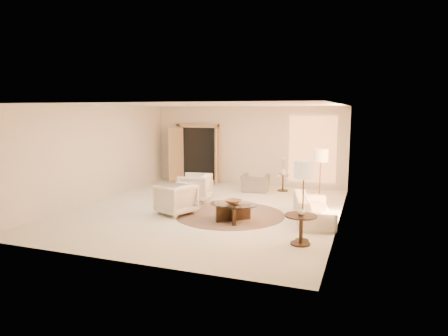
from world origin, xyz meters
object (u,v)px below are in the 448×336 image
(end_vase, at_px, (301,211))
(end_table, at_px, (301,224))
(coffee_table, at_px, (233,210))
(bowl, at_px, (233,202))
(armchair_right, at_px, (176,198))
(side_vase, at_px, (283,171))
(sofa, at_px, (313,208))
(floor_lamp_far, at_px, (304,173))
(armchair_left, at_px, (195,186))
(accent_chair, at_px, (255,180))
(side_table, at_px, (283,181))
(floor_lamp_near, at_px, (321,158))

(end_vase, bearing_deg, end_table, 153.43)
(coffee_table, relative_size, bowl, 3.71)
(armchair_right, xyz_separation_m, side_vase, (1.99, 3.91, 0.23))
(sofa, bearing_deg, floor_lamp_far, 166.64)
(floor_lamp_far, xyz_separation_m, side_vase, (-1.43, 4.97, -0.75))
(armchair_left, bearing_deg, accent_chair, 136.36)
(bowl, distance_m, side_vase, 4.05)
(armchair_left, bearing_deg, side_vase, 128.54)
(sofa, height_order, floor_lamp_far, floor_lamp_far)
(armchair_right, bearing_deg, sofa, 122.03)
(sofa, bearing_deg, side_vase, 9.99)
(end_vase, bearing_deg, side_table, 105.44)
(armchair_left, height_order, accent_chair, armchair_left)
(coffee_table, xyz_separation_m, side_vase, (0.38, 4.03, 0.39))
(accent_chair, distance_m, side_vase, 0.98)
(side_vase, bearing_deg, sofa, -66.64)
(armchair_left, xyz_separation_m, floor_lamp_far, (3.59, -2.66, 0.97))
(sofa, relative_size, coffee_table, 1.50)
(coffee_table, xyz_separation_m, bowl, (0.00, 0.00, 0.21))
(sofa, relative_size, armchair_left, 2.42)
(armchair_left, bearing_deg, end_table, 43.01)
(side_table, relative_size, floor_lamp_far, 0.33)
(end_table, bearing_deg, floor_lamp_far, 90.00)
(side_table, bearing_deg, end_table, -74.56)
(sofa, distance_m, side_vase, 3.63)
(side_table, xyz_separation_m, floor_lamp_far, (1.43, -4.97, 1.08))
(armchair_right, relative_size, coffee_table, 0.61)
(armchair_right, height_order, side_vase, armchair_right)
(accent_chair, xyz_separation_m, floor_lamp_near, (2.26, -1.63, 1.02))
(side_table, bearing_deg, end_vase, -74.56)
(end_table, distance_m, side_table, 5.38)
(floor_lamp_far, bearing_deg, sofa, 90.00)
(armchair_left, distance_m, end_table, 4.60)
(sofa, height_order, bowl, sofa)
(coffee_table, xyz_separation_m, end_vase, (1.81, -1.16, 0.41))
(end_table, xyz_separation_m, side_vase, (-1.43, 5.19, 0.25))
(coffee_table, relative_size, floor_lamp_far, 0.86)
(coffee_table, height_order, bowl, bowl)
(coffee_table, bearing_deg, accent_chair, 97.18)
(armchair_left, relative_size, end_table, 1.37)
(floor_lamp_far, distance_m, end_vase, 0.76)
(armchair_left, distance_m, coffee_table, 2.49)
(side_table, height_order, bowl, side_table)
(end_table, bearing_deg, side_vase, 105.44)
(accent_chair, relative_size, bowl, 2.25)
(floor_lamp_near, bearing_deg, coffee_table, -132.51)
(bowl, bearing_deg, sofa, 21.53)
(coffee_table, xyz_separation_m, floor_lamp_far, (1.81, -0.94, 1.14))
(coffee_table, bearing_deg, floor_lamp_far, -27.52)
(armchair_right, relative_size, floor_lamp_far, 0.52)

